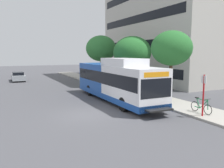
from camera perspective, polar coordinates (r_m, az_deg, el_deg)
ground_plane at (r=22.96m, az=-12.50°, el=-2.68°), size 120.00×120.00×0.00m
sidewalk_curb at (r=23.74m, az=5.34°, el=-2.03°), size 3.00×56.00×0.14m
transit_bus at (r=19.46m, az=0.86°, el=0.75°), size 2.58×12.25×3.65m
bus_stop_sign_pole at (r=15.23m, az=21.80°, el=-1.90°), size 0.10×0.36×2.60m
bicycle_parked at (r=16.21m, az=21.29°, el=-5.24°), size 0.52×1.76×1.02m
street_tree_near_stop at (r=20.12m, az=14.58°, el=8.58°), size 3.45×3.45×5.80m
street_tree_mid_block at (r=26.03m, az=5.04°, el=7.83°), size 4.25×4.25×5.82m
street_tree_far_block at (r=32.57m, az=-2.74°, el=8.81°), size 4.24×4.24×6.40m
parked_car_far_lane at (r=36.61m, az=-22.32°, el=1.74°), size 1.80×4.50×1.33m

